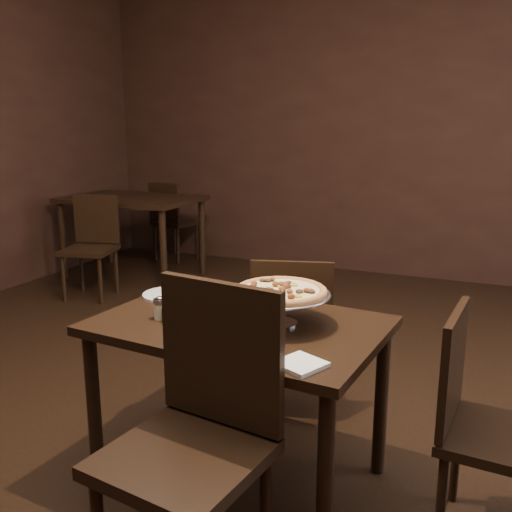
% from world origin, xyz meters
% --- Properties ---
extents(room, '(6.04, 7.04, 2.84)m').
position_xyz_m(room, '(0.06, 0.03, 1.40)').
color(room, black).
rests_on(room, ground).
extents(dining_table, '(1.16, 0.83, 0.69)m').
position_xyz_m(dining_table, '(0.09, -0.07, 0.60)').
color(dining_table, black).
rests_on(dining_table, ground).
extents(background_table, '(1.23, 0.82, 0.77)m').
position_xyz_m(background_table, '(-2.20, 2.44, 0.67)').
color(background_table, black).
rests_on(background_table, ground).
extents(pizza_stand, '(0.39, 0.39, 0.16)m').
position_xyz_m(pizza_stand, '(0.25, -0.03, 0.82)').
color(pizza_stand, '#B4B4BB').
rests_on(pizza_stand, dining_table).
extents(parmesan_shaker, '(0.05, 0.05, 0.09)m').
position_xyz_m(parmesan_shaker, '(-0.21, -0.17, 0.73)').
color(parmesan_shaker, beige).
rests_on(parmesan_shaker, dining_table).
extents(pepper_flake_shaker, '(0.07, 0.07, 0.12)m').
position_xyz_m(pepper_flake_shaker, '(-0.04, -0.23, 0.75)').
color(pepper_flake_shaker, maroon).
rests_on(pepper_flake_shaker, dining_table).
extents(packet_caddy, '(0.08, 0.08, 0.06)m').
position_xyz_m(packet_caddy, '(-0.15, -0.17, 0.72)').
color(packet_caddy, black).
rests_on(packet_caddy, dining_table).
extents(napkin_stack, '(0.18, 0.18, 0.01)m').
position_xyz_m(napkin_stack, '(0.45, -0.38, 0.70)').
color(napkin_stack, white).
rests_on(napkin_stack, dining_table).
extents(plate_left, '(0.24, 0.24, 0.01)m').
position_xyz_m(plate_left, '(-0.34, 0.11, 0.70)').
color(plate_left, silver).
rests_on(plate_left, dining_table).
extents(plate_near, '(0.22, 0.22, 0.01)m').
position_xyz_m(plate_near, '(0.17, -0.30, 0.69)').
color(plate_near, silver).
rests_on(plate_near, dining_table).
extents(serving_spatula, '(0.15, 0.15, 0.02)m').
position_xyz_m(serving_spatula, '(0.17, -0.11, 0.82)').
color(serving_spatula, '#B4B4BB').
rests_on(serving_spatula, pizza_stand).
extents(chair_far, '(0.48, 0.48, 0.83)m').
position_xyz_m(chair_far, '(0.11, 0.51, 0.45)').
color(chair_far, black).
rests_on(chair_far, ground).
extents(chair_near, '(0.51, 0.51, 0.97)m').
position_xyz_m(chair_near, '(0.20, -0.60, 0.53)').
color(chair_near, black).
rests_on(chair_near, ground).
extents(chair_side, '(0.41, 0.41, 0.83)m').
position_xyz_m(chair_side, '(1.00, -0.04, 0.45)').
color(chair_side, black).
rests_on(chair_side, ground).
extents(bg_chair_far, '(0.45, 0.45, 0.84)m').
position_xyz_m(bg_chair_far, '(-2.21, 3.14, 0.46)').
color(bg_chair_far, black).
rests_on(bg_chair_far, ground).
extents(bg_chair_near, '(0.48, 0.48, 0.86)m').
position_xyz_m(bg_chair_near, '(-2.16, 1.79, 0.47)').
color(bg_chair_near, black).
rests_on(bg_chair_near, ground).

